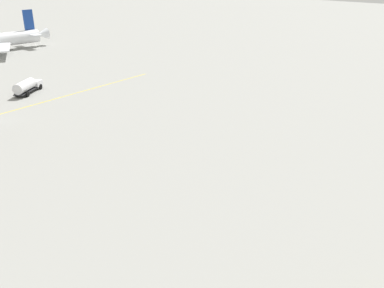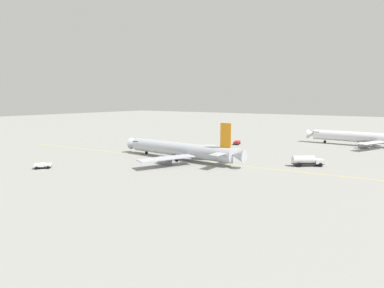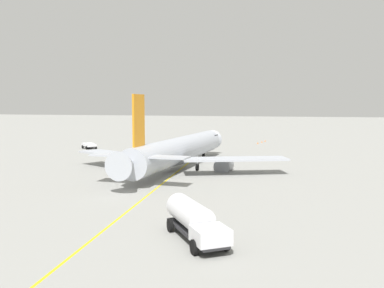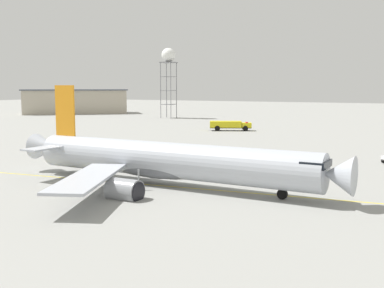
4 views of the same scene
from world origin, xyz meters
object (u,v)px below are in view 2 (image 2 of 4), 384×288
Objects in this scene: ops_pickup_truck at (237,142)px; airliner_secondary at (365,138)px; airliner_main at (181,150)px; safety_cone_far at (91,141)px; fuel_tanker_truck at (307,160)px; safety_cone_near at (100,143)px; safety_cone_mid at (95,142)px; pushback_tug_truck at (42,165)px.

airliner_secondary is at bearing 104.12° from ops_pickup_truck.
safety_cone_far is (-53.47, 8.50, -2.56)m from airliner_main.
airliner_secondary is 5.29× the size of fuel_tanker_truck.
fuel_tanker_truck is at bearing 2.18° from safety_cone_far.
fuel_tanker_truck is 14.76× the size of safety_cone_near.
fuel_tanker_truck reaches higher than ops_pickup_truck.
airliner_secondary is 108.34m from safety_cone_mid.
ops_pickup_truck is at bearing 105.99° from fuel_tanker_truck.
airliner_secondary is 7.61× the size of ops_pickup_truck.
airliner_main is at bearing -9.02° from safety_cone_mid.
airliner_secondary is 78.08× the size of safety_cone_near.
airliner_main is 0.99× the size of airliner_secondary.
fuel_tanker_truck is at bearing 37.41° from ops_pickup_truck.
pushback_tug_truck is 71.43m from ops_pickup_truck.
safety_cone_far is (-97.63, -52.72, -2.92)m from airliner_secondary.
ops_pickup_truck is at bearing 32.75° from safety_cone_near.
safety_cone_mid is (-26.90, 37.71, -0.52)m from pushback_tug_truck.
safety_cone_mid is at bearing -74.51° from ops_pickup_truck.
pushback_tug_truck is at bearing -54.49° from safety_cone_mid.
airliner_secondary is at bearing -123.87° from airliner_main.
safety_cone_near is 1.00× the size of safety_cone_mid.
pushback_tug_truck is 8.20× the size of safety_cone_far.
airliner_main is 50.84m from safety_cone_mid.
fuel_tanker_truck is at bearing -158.76° from airliner_main.
airliner_main is 5.24× the size of fuel_tanker_truck.
safety_cone_far is (-30.22, 38.24, -0.52)m from pushback_tug_truck.
airliner_secondary is at bearing 28.37° from safety_cone_far.
fuel_tanker_truck is at bearing 79.08° from airliner_secondary.
airliner_main is 77.36× the size of safety_cone_far.
safety_cone_mid is (-50.14, 7.96, -2.56)m from airliner_main.
fuel_tanker_truck reaches higher than pushback_tug_truck.
airliner_main reaches higher than safety_cone_near.
fuel_tanker_truck is 87.25m from safety_cone_far.
airliner_main reaches higher than safety_cone_mid.
ops_pickup_truck reaches higher than safety_cone_near.
safety_cone_near is at bearing -71.84° from ops_pickup_truck.
pushback_tug_truck reaches higher than safety_cone_mid.
airliner_secondary is 105.16m from safety_cone_near.
airliner_secondary is 9.52× the size of pushback_tug_truck.
safety_cone_far is at bearing 170.90° from safety_cone_near.
pushback_tug_truck is at bearing -179.89° from fuel_tanker_truck.
airliner_main is 54.20m from safety_cone_far.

